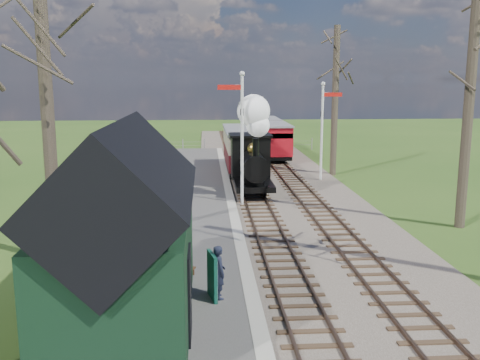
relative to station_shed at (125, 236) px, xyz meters
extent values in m
ellipsoid|color=#385B23|center=(-20.70, 56.00, -17.03)|extent=(57.60, 36.00, 16.20)
ellipsoid|color=#385B23|center=(14.30, 61.00, -20.31)|extent=(70.40, 44.00, 19.80)
ellipsoid|color=#385B23|center=(-3.70, 66.00, -18.67)|extent=(64.00, 40.00, 18.00)
cube|color=brown|center=(5.60, 18.00, -2.22)|extent=(8.00, 60.00, 0.10)
cube|color=brown|center=(3.80, 18.00, -2.13)|extent=(0.07, 60.00, 0.12)
cube|color=brown|center=(4.80, 18.00, -2.13)|extent=(0.07, 60.00, 0.12)
cube|color=#38281C|center=(4.30, 18.00, -2.17)|extent=(1.60, 60.00, 0.09)
cube|color=brown|center=(6.40, 18.00, -2.13)|extent=(0.07, 60.00, 0.12)
cube|color=brown|center=(7.40, 18.00, -2.13)|extent=(0.07, 60.00, 0.12)
cube|color=#38281C|center=(6.90, 18.00, -2.17)|extent=(1.60, 60.00, 0.09)
cube|color=#474442|center=(0.80, 10.00, -2.17)|extent=(5.00, 44.00, 0.20)
cube|color=#B2AD9E|center=(3.10, 10.00, -2.16)|extent=(0.40, 44.00, 0.21)
cube|color=black|center=(0.00, 0.00, -0.77)|extent=(3.00, 6.00, 2.60)
cube|color=black|center=(0.00, 0.00, 1.08)|extent=(3.25, 6.30, 3.25)
cube|color=black|center=(1.52, -1.00, -1.07)|extent=(0.06, 1.20, 2.00)
cylinder|color=silver|center=(3.60, 12.00, 0.73)|extent=(0.14, 0.14, 6.00)
sphere|color=silver|center=(3.60, 12.00, 3.83)|extent=(0.24, 0.24, 0.24)
cube|color=#B7140F|center=(3.05, 12.00, 3.23)|extent=(1.10, 0.08, 0.22)
cube|color=black|center=(3.60, 12.00, 2.13)|extent=(0.18, 0.06, 0.30)
cylinder|color=silver|center=(8.60, 18.00, 0.48)|extent=(0.14, 0.14, 5.50)
sphere|color=silver|center=(8.60, 18.00, 3.33)|extent=(0.24, 0.24, 0.24)
cube|color=#B7140F|center=(9.15, 18.00, 2.73)|extent=(1.10, 0.08, 0.22)
cube|color=black|center=(8.60, 18.00, 1.63)|extent=(0.18, 0.06, 0.30)
cylinder|color=#382D23|center=(-3.00, 5.00, 3.23)|extent=(0.41, 0.41, 11.00)
cylinder|color=#382D23|center=(12.10, 8.00, 2.73)|extent=(0.40, 0.40, 10.00)
cylinder|color=#382D23|center=(9.80, 20.00, 2.23)|extent=(0.39, 0.39, 9.00)
cube|color=slate|center=(4.60, 32.00, -1.52)|extent=(12.60, 0.02, 0.01)
cube|color=slate|center=(4.60, 32.00, -1.82)|extent=(12.60, 0.02, 0.02)
cylinder|color=slate|center=(4.60, 32.00, -1.77)|extent=(0.08, 0.08, 1.00)
cube|color=black|center=(4.30, 14.54, -1.57)|extent=(1.88, 4.41, 0.28)
cylinder|color=black|center=(4.30, 13.88, -0.58)|extent=(1.21, 2.87, 1.21)
cube|color=black|center=(4.30, 15.86, -0.47)|extent=(1.99, 1.77, 2.21)
cylinder|color=black|center=(4.30, 12.77, 0.41)|extent=(0.31, 0.31, 0.88)
sphere|color=#B08833|center=(4.30, 14.21, 0.19)|extent=(0.57, 0.57, 0.57)
sphere|color=white|center=(4.40, 12.77, 1.46)|extent=(1.10, 1.10, 1.10)
sphere|color=white|center=(4.20, 12.88, 2.12)|extent=(1.54, 1.54, 1.54)
cylinder|color=black|center=(3.80, 13.21, -1.71)|extent=(0.11, 0.71, 0.71)
cylinder|color=black|center=(4.80, 13.21, -1.71)|extent=(0.11, 0.71, 0.71)
cube|color=black|center=(4.30, 20.54, -1.68)|extent=(2.10, 7.72, 0.33)
cube|color=#521218|center=(4.30, 20.54, -1.02)|extent=(2.21, 7.72, 0.99)
cube|color=beige|center=(4.30, 20.54, -0.03)|extent=(2.21, 7.72, 0.99)
cube|color=slate|center=(4.30, 20.54, 0.52)|extent=(2.32, 7.94, 0.13)
cube|color=black|center=(6.90, 25.98, -1.72)|extent=(1.88, 4.95, 0.30)
cube|color=maroon|center=(6.90, 25.98, -1.13)|extent=(1.98, 4.95, 0.89)
cube|color=beige|center=(6.90, 25.98, -0.24)|extent=(1.98, 4.95, 0.89)
cube|color=slate|center=(6.90, 25.98, 0.26)|extent=(2.08, 5.15, 0.12)
cube|color=black|center=(6.90, 31.48, -1.72)|extent=(1.88, 4.95, 0.30)
cube|color=maroon|center=(6.90, 31.48, -1.13)|extent=(1.98, 4.95, 0.89)
cube|color=beige|center=(6.90, 31.48, -0.24)|extent=(1.98, 4.95, 0.89)
cube|color=slate|center=(6.90, 31.48, 0.26)|extent=(2.08, 5.15, 0.12)
cube|color=#0F4737|center=(2.05, 1.08, -1.45)|extent=(0.26, 0.84, 1.23)
cube|color=silver|center=(2.10, 1.09, -1.45)|extent=(0.17, 0.71, 1.00)
cube|color=#472B19|center=(1.16, 2.37, -1.86)|extent=(0.87, 1.31, 0.05)
cube|color=#472B19|center=(1.01, 2.44, -1.61)|extent=(0.58, 1.17, 0.55)
cube|color=#472B19|center=(1.29, 1.82, -1.98)|extent=(0.05, 0.05, 0.18)
cube|color=#472B19|center=(1.02, 2.91, -1.98)|extent=(0.05, 0.05, 0.18)
imported|color=#1A1D2E|center=(2.22, 1.09, -1.35)|extent=(0.47, 0.60, 1.43)
camera|label=1|loc=(1.89, -12.15, 3.60)|focal=40.00mm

